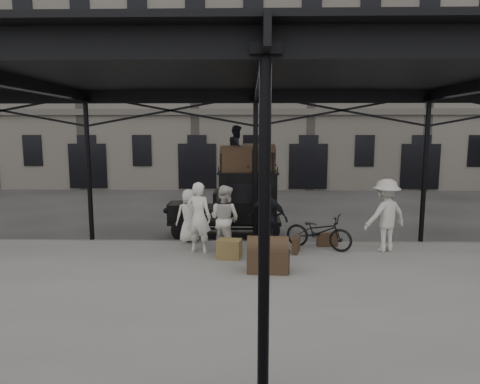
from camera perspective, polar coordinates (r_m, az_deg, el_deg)
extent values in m
plane|color=#383533|center=(11.22, 2.13, -9.82)|extent=(120.00, 120.00, 0.00)
cube|color=slate|center=(9.32, 2.32, -13.21)|extent=(28.00, 8.00, 0.15)
cylinder|color=black|center=(12.74, 2.06, 2.26)|extent=(0.14, 0.14, 4.30)
cylinder|color=black|center=(5.05, 3.22, -7.09)|extent=(0.14, 0.14, 4.30)
cube|color=black|center=(12.71, 2.11, 12.76)|extent=(22.00, 0.10, 0.45)
cube|color=black|center=(4.97, 3.45, 19.79)|extent=(22.00, 0.10, 0.45)
cube|color=black|center=(9.04, 2.46, 15.66)|extent=(22.50, 9.00, 0.08)
cube|color=silver|center=(9.05, 2.46, 16.10)|extent=(18.00, 7.00, 0.04)
cube|color=slate|center=(28.88, 1.68, 15.27)|extent=(64.00, 8.00, 14.00)
cylinder|color=black|center=(13.50, -7.50, -5.01)|extent=(0.80, 0.10, 0.80)
cylinder|color=black|center=(14.89, -6.66, -3.74)|extent=(0.80, 0.10, 0.80)
cylinder|color=black|center=(13.35, 3.64, -5.10)|extent=(0.80, 0.10, 0.80)
cylinder|color=black|center=(14.76, 3.42, -3.80)|extent=(0.80, 0.10, 0.80)
cube|color=black|center=(14.03, -2.00, -3.80)|extent=(3.60, 1.25, 0.12)
cube|color=black|center=(14.12, -7.49, -2.55)|extent=(0.90, 1.00, 0.55)
cube|color=black|center=(14.19, -9.37, -2.53)|extent=(0.06, 0.70, 0.55)
cube|color=black|center=(14.00, -4.26, -2.18)|extent=(0.70, 1.30, 0.10)
cube|color=black|center=(13.87, 1.08, -0.58)|extent=(1.80, 1.45, 1.55)
cube|color=black|center=(13.11, 1.07, -0.21)|extent=(1.40, 0.02, 0.60)
cube|color=black|center=(13.76, 1.09, 2.71)|extent=(1.90, 1.55, 0.06)
imported|color=silver|center=(11.73, -5.53, -3.37)|extent=(0.82, 0.66, 1.95)
imported|color=beige|center=(11.72, -2.07, -3.59)|extent=(1.13, 1.07, 1.85)
imported|color=silver|center=(12.85, -6.80, -3.15)|extent=(0.91, 0.74, 1.60)
imported|color=black|center=(11.59, 3.74, -3.58)|extent=(1.22, 0.89, 1.92)
imported|color=beige|center=(12.44, 18.83, -2.96)|extent=(1.49, 1.20, 2.01)
imported|color=black|center=(12.29, 10.45, -5.20)|extent=(2.00, 1.44, 1.00)
imported|color=black|center=(13.62, -0.38, 5.84)|extent=(0.61, 0.75, 1.45)
cube|color=olive|center=(11.29, -1.43, -7.59)|extent=(0.67, 0.55, 0.50)
cube|color=#44351F|center=(11.90, 7.48, -6.94)|extent=(0.29, 0.62, 0.45)
cube|color=#44351F|center=(12.67, 11.57, -6.22)|extent=(0.61, 0.19, 0.40)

